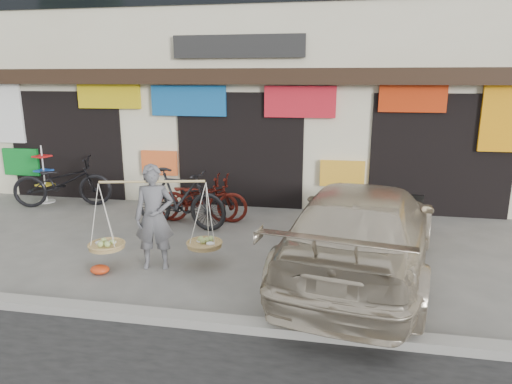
% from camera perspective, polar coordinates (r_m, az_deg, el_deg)
% --- Properties ---
extents(ground, '(70.00, 70.00, 0.00)m').
position_cam_1_polar(ground, '(7.91, -7.50, -8.46)').
color(ground, slate).
rests_on(ground, ground).
extents(kerb, '(70.00, 0.25, 0.12)m').
position_cam_1_polar(kerb, '(6.20, -13.37, -14.78)').
color(kerb, gray).
rests_on(kerb, ground).
extents(shophouse_block, '(14.00, 6.32, 7.00)m').
position_cam_1_polar(shophouse_block, '(13.56, 0.66, 15.89)').
color(shophouse_block, beige).
rests_on(shophouse_block, ground).
extents(street_vendor, '(2.09, 0.92, 1.71)m').
position_cam_1_polar(street_vendor, '(7.48, -12.58, -3.56)').
color(street_vendor, slate).
rests_on(street_vendor, ground).
extents(bike_0, '(2.40, 1.48, 1.19)m').
position_cam_1_polar(bike_0, '(11.86, -23.03, 1.16)').
color(bike_0, black).
rests_on(bike_0, ground).
extents(bike_1, '(2.14, 0.94, 1.24)m').
position_cam_1_polar(bike_1, '(9.46, -9.49, -0.80)').
color(bike_1, black).
rests_on(bike_1, ground).
extents(bike_2, '(2.00, 0.88, 1.02)m').
position_cam_1_polar(bike_2, '(9.87, -7.82, -0.78)').
color(bike_2, '#51140D').
rests_on(bike_2, ground).
extents(bike_3, '(2.00, 0.88, 1.02)m').
position_cam_1_polar(bike_3, '(9.81, -6.71, -0.84)').
color(bike_3, '#51140D').
rests_on(bike_3, ground).
extents(suv, '(2.90, 5.30, 1.45)m').
position_cam_1_polar(suv, '(7.29, 13.19, -4.60)').
color(suv, beige).
rests_on(suv, ground).
extents(display_rack, '(0.41, 0.41, 1.43)m').
position_cam_1_polar(display_rack, '(12.43, -24.92, 1.41)').
color(display_rack, silver).
rests_on(display_rack, ground).
extents(red_bag, '(0.31, 0.25, 0.14)m').
position_cam_1_polar(red_bag, '(7.73, -18.93, -9.14)').
color(red_bag, red).
rests_on(red_bag, ground).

